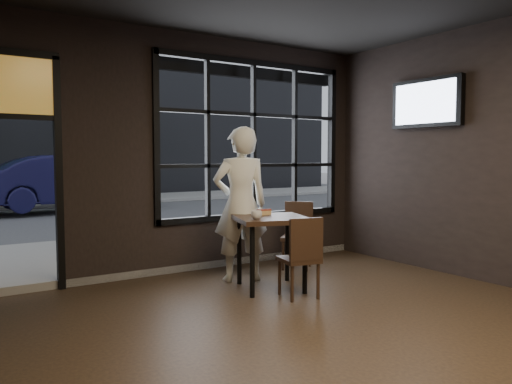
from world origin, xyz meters
TOP-DOWN VIEW (x-y plane):
  - floor at (0.00, 0.00)m, footprint 6.00×7.00m
  - window_frame at (1.20, 3.50)m, footprint 3.06×0.12m
  - street_asphalt at (0.00, 24.00)m, footprint 60.00×41.00m
  - cafe_table at (0.58, 2.16)m, footprint 1.00×1.00m
  - chair_near at (0.64, 1.70)m, footprint 0.46×0.46m
  - chair_window at (1.49, 2.84)m, footprint 0.57×0.57m
  - man at (0.49, 2.69)m, footprint 0.80×0.63m
  - hotdog at (0.60, 2.34)m, footprint 0.20×0.08m
  - cup at (0.30, 2.04)m, footprint 0.16×0.16m
  - tv at (2.93, 1.85)m, footprint 0.13×1.12m
  - navy_car at (0.49, 12.11)m, footprint 4.65×1.85m
  - tree_right at (2.84, 14.94)m, footprint 2.21×2.21m

SIDE VIEW (x-z plane):
  - street_asphalt at x=0.00m, z-range -0.04..0.00m
  - floor at x=0.00m, z-range -0.02..0.00m
  - cafe_table at x=0.58m, z-range 0.00..0.86m
  - chair_near at x=0.64m, z-range 0.00..0.90m
  - chair_window at x=1.49m, z-range 0.00..0.92m
  - navy_car at x=0.49m, z-range 0.10..1.60m
  - hotdog at x=0.60m, z-range 0.86..0.92m
  - cup at x=0.30m, z-range 0.86..0.95m
  - man at x=0.49m, z-range 0.00..1.93m
  - window_frame at x=1.20m, z-range 0.66..2.94m
  - tv at x=2.93m, z-range 1.96..2.61m
  - tree_right at x=2.84m, z-range 0.77..4.55m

